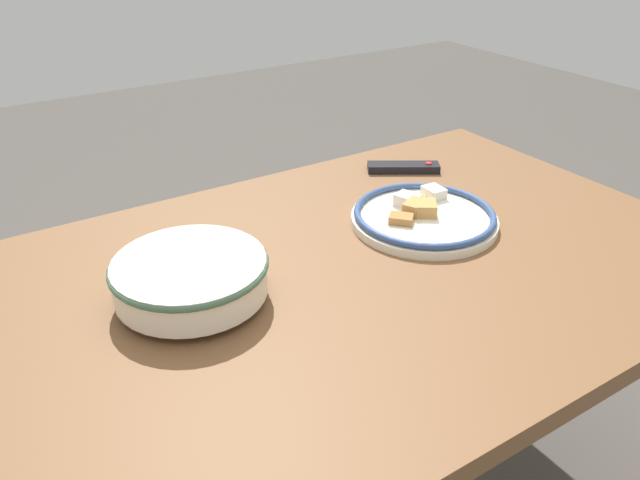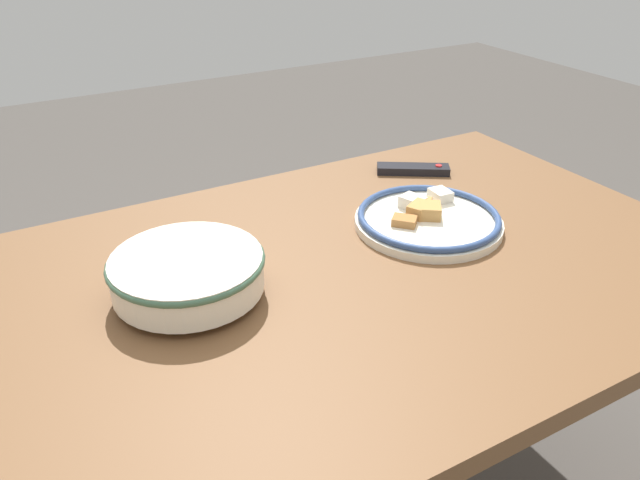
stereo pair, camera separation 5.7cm
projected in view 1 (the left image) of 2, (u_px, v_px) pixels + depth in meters
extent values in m
cube|color=brown|center=(357.00, 271.00, 1.21)|extent=(1.44, 0.94, 0.04)
cylinder|color=brown|center=(8.00, 409.00, 1.37)|extent=(0.06, 0.06, 0.66)
cylinder|color=brown|center=(447.00, 250.00, 1.98)|extent=(0.06, 0.06, 0.66)
cylinder|color=silver|center=(193.00, 295.00, 1.09)|extent=(0.12, 0.12, 0.01)
cylinder|color=silver|center=(191.00, 277.00, 1.07)|extent=(0.26, 0.26, 0.06)
cylinder|color=#B75B23|center=(191.00, 279.00, 1.08)|extent=(0.24, 0.24, 0.05)
torus|color=#42664C|center=(189.00, 265.00, 1.06)|extent=(0.27, 0.27, 0.01)
cylinder|color=silver|center=(424.00, 220.00, 1.34)|extent=(0.31, 0.31, 0.02)
torus|color=#334C7F|center=(424.00, 213.00, 1.33)|extent=(0.30, 0.30, 0.01)
cube|color=tan|center=(414.00, 207.00, 1.34)|extent=(0.07, 0.06, 0.03)
cube|color=tan|center=(425.00, 208.00, 1.34)|extent=(0.07, 0.07, 0.03)
cube|color=silver|center=(434.00, 192.00, 1.41)|extent=(0.04, 0.05, 0.02)
cube|color=#B2753D|center=(401.00, 219.00, 1.31)|extent=(0.06, 0.06, 0.02)
cube|color=tan|center=(417.00, 203.00, 1.36)|extent=(0.06, 0.06, 0.03)
cube|color=silver|center=(408.00, 200.00, 1.37)|extent=(0.05, 0.06, 0.03)
cube|color=black|center=(403.00, 167.00, 1.59)|extent=(0.18, 0.14, 0.02)
cylinder|color=red|center=(429.00, 163.00, 1.59)|extent=(0.02, 0.02, 0.00)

